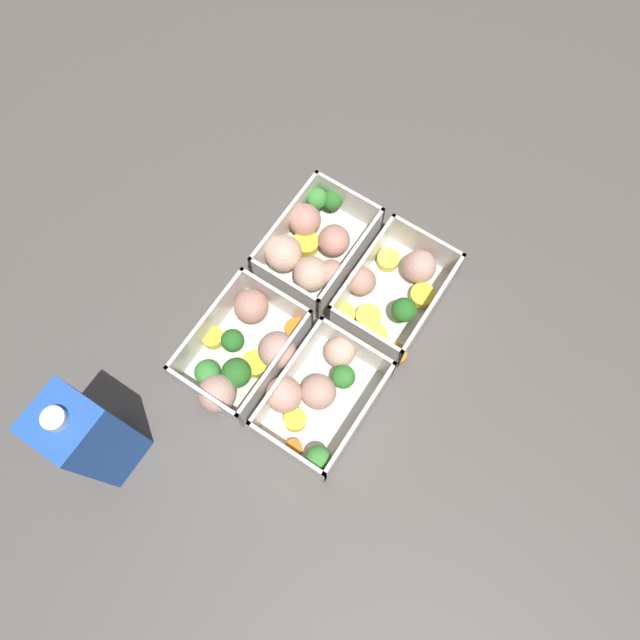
{
  "coord_description": "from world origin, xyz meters",
  "views": [
    {
      "loc": [
        -0.24,
        -0.16,
        0.79
      ],
      "look_at": [
        0.0,
        0.0,
        0.02
      ],
      "focal_mm": 35.0,
      "sensor_mm": 36.0,
      "label": 1
    }
  ],
  "objects_px": {
    "container_far_left": "(243,353)",
    "container_far_right": "(312,246)",
    "juice_carton": "(90,437)",
    "container_near_right": "(394,290)",
    "container_near_left": "(317,395)"
  },
  "relations": [
    {
      "from": "container_near_right",
      "to": "container_near_left",
      "type": "bearing_deg",
      "value": 177.82
    },
    {
      "from": "container_far_right",
      "to": "juice_carton",
      "type": "xyz_separation_m",
      "value": [
        -0.36,
        0.05,
        0.07
      ]
    },
    {
      "from": "container_far_right",
      "to": "juice_carton",
      "type": "distance_m",
      "value": 0.37
    },
    {
      "from": "container_near_left",
      "to": "container_near_right",
      "type": "height_order",
      "value": "same"
    },
    {
      "from": "container_far_left",
      "to": "container_near_left",
      "type": "bearing_deg",
      "value": -86.99
    },
    {
      "from": "juice_carton",
      "to": "container_near_right",
      "type": "bearing_deg",
      "value": -26.16
    },
    {
      "from": "container_near_right",
      "to": "container_far_left",
      "type": "xyz_separation_m",
      "value": [
        -0.18,
        0.12,
        0.0
      ]
    },
    {
      "from": "container_near_right",
      "to": "juice_carton",
      "type": "height_order",
      "value": "juice_carton"
    },
    {
      "from": "container_far_left",
      "to": "container_near_right",
      "type": "bearing_deg",
      "value": -32.55
    },
    {
      "from": "container_near_left",
      "to": "container_far_right",
      "type": "xyz_separation_m",
      "value": [
        0.17,
        0.12,
        0.0
      ]
    },
    {
      "from": "container_near_left",
      "to": "container_near_right",
      "type": "xyz_separation_m",
      "value": [
        0.18,
        -0.01,
        -0.0
      ]
    },
    {
      "from": "container_near_right",
      "to": "container_far_left",
      "type": "bearing_deg",
      "value": 147.45
    },
    {
      "from": "container_far_left",
      "to": "container_far_right",
      "type": "bearing_deg",
      "value": 3.49
    },
    {
      "from": "container_far_left",
      "to": "container_far_right",
      "type": "height_order",
      "value": "same"
    },
    {
      "from": "container_near_left",
      "to": "container_far_left",
      "type": "xyz_separation_m",
      "value": [
        -0.01,
        0.11,
        0.0
      ]
    }
  ]
}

